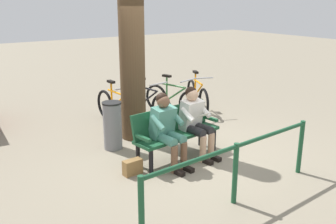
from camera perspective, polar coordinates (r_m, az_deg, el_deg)
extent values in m
plane|color=gray|center=(6.73, 3.43, -6.28)|extent=(40.00, 40.00, 0.00)
cube|color=#194C2D|center=(6.39, 1.52, -3.43)|extent=(1.64, 0.63, 0.05)
cube|color=#194C2D|center=(6.44, 0.39, -1.03)|extent=(1.60, 0.33, 0.42)
cube|color=#194C2D|center=(6.85, 6.21, -0.92)|extent=(0.11, 0.40, 0.05)
cube|color=#194C2D|center=(5.88, -3.95, -3.87)|extent=(0.11, 0.40, 0.05)
cylinder|color=black|center=(6.84, 6.93, -4.18)|extent=(0.07, 0.07, 0.40)
cylinder|color=black|center=(5.92, -2.56, -7.49)|extent=(0.07, 0.07, 0.40)
cylinder|color=black|center=(7.05, 4.89, -3.46)|extent=(0.07, 0.07, 0.40)
cylinder|color=black|center=(6.17, -4.55, -6.49)|extent=(0.07, 0.07, 0.40)
cube|color=white|center=(6.52, 3.47, -0.40)|extent=(0.41, 0.35, 0.55)
sphere|color=#D8A884|center=(6.41, 3.65, 2.59)|extent=(0.21, 0.21, 0.21)
sphere|color=black|center=(6.42, 3.47, 2.96)|extent=(0.20, 0.20, 0.20)
cylinder|color=#262628|center=(6.52, 5.30, -2.46)|extent=(0.20, 0.42, 0.15)
cylinder|color=#D8A884|center=(6.49, 6.51, -5.11)|extent=(0.11, 0.11, 0.45)
cube|color=black|center=(6.50, 7.11, -6.90)|extent=(0.12, 0.23, 0.07)
cylinder|color=white|center=(6.56, 5.46, 0.23)|extent=(0.13, 0.31, 0.23)
cylinder|color=#262628|center=(6.39, 4.05, -2.86)|extent=(0.20, 0.42, 0.15)
cylinder|color=#D8A884|center=(6.35, 5.28, -5.56)|extent=(0.11, 0.11, 0.45)
cube|color=black|center=(6.36, 5.89, -7.40)|extent=(0.12, 0.23, 0.07)
cylinder|color=white|center=(6.28, 2.94, -0.45)|extent=(0.13, 0.31, 0.23)
cube|color=silver|center=(6.30, 5.39, -0.48)|extent=(0.21, 0.14, 0.09)
cube|color=#4C8C7A|center=(6.11, -0.82, -1.56)|extent=(0.41, 0.35, 0.55)
sphere|color=brown|center=(5.99, -0.71, 1.62)|extent=(0.21, 0.21, 0.21)
sphere|color=black|center=(6.00, -0.90, 2.01)|extent=(0.20, 0.20, 0.20)
cylinder|color=#4C8C7A|center=(6.10, 1.12, -3.77)|extent=(0.20, 0.42, 0.15)
cylinder|color=brown|center=(6.06, 2.38, -6.62)|extent=(0.11, 0.11, 0.45)
cube|color=black|center=(6.08, 3.02, -8.54)|extent=(0.12, 0.23, 0.07)
cylinder|color=#4C8C7A|center=(6.13, 1.33, -0.89)|extent=(0.13, 0.31, 0.23)
cylinder|color=#4C8C7A|center=(5.98, -0.30, -4.22)|extent=(0.20, 0.42, 0.15)
cylinder|color=brown|center=(5.94, 0.97, -7.12)|extent=(0.11, 0.11, 0.45)
cube|color=black|center=(5.95, 1.61, -9.09)|extent=(0.12, 0.23, 0.07)
cylinder|color=#4C8C7A|center=(5.88, -1.56, -1.66)|extent=(0.13, 0.31, 0.23)
cube|color=olive|center=(5.95, -5.36, -8.26)|extent=(0.31, 0.16, 0.24)
cylinder|color=#4C3823|center=(7.10, -5.48, 10.04)|extent=(0.48, 0.48, 3.62)
cylinder|color=slate|center=(6.88, -8.35, -2.15)|extent=(0.33, 0.33, 0.84)
cylinder|color=black|center=(6.75, -8.50, 1.36)|extent=(0.35, 0.35, 0.03)
torus|color=black|center=(8.76, 5.40, 1.45)|extent=(0.30, 0.64, 0.66)
cylinder|color=silver|center=(8.76, 5.40, 1.45)|extent=(0.07, 0.07, 0.06)
torus|color=black|center=(9.70, 3.55, 3.00)|extent=(0.30, 0.64, 0.66)
cylinder|color=silver|center=(9.70, 3.55, 3.00)|extent=(0.07, 0.07, 0.06)
cylinder|color=orange|center=(9.14, 4.48, 4.57)|extent=(0.27, 0.60, 0.04)
cylinder|color=orange|center=(9.11, 4.60, 3.24)|extent=(0.26, 0.57, 0.43)
cylinder|color=orange|center=(9.33, 4.14, 4.33)|extent=(0.04, 0.04, 0.55)
cube|color=black|center=(9.27, 4.17, 6.02)|extent=(0.16, 0.24, 0.05)
cylinder|color=#B2B2B7|center=(8.73, 5.29, 5.11)|extent=(0.46, 0.21, 0.03)
torus|color=black|center=(8.51, 3.41, 1.03)|extent=(0.24, 0.65, 0.66)
cylinder|color=silver|center=(8.51, 3.41, 1.03)|extent=(0.06, 0.07, 0.06)
torus|color=black|center=(9.12, -1.76, 2.14)|extent=(0.24, 0.65, 0.66)
cylinder|color=silver|center=(9.12, -1.76, 2.14)|extent=(0.06, 0.07, 0.06)
cylinder|color=#337238|center=(8.71, 0.74, 4.02)|extent=(0.21, 0.62, 0.04)
cylinder|color=#337238|center=(8.71, 1.15, 2.66)|extent=(0.20, 0.58, 0.43)
cylinder|color=#337238|center=(8.84, -0.18, 3.68)|extent=(0.04, 0.04, 0.55)
cube|color=black|center=(8.79, -0.19, 5.46)|extent=(0.15, 0.24, 0.05)
cylinder|color=#B2B2B7|center=(8.43, 2.91, 4.75)|extent=(0.47, 0.16, 0.03)
torus|color=black|center=(8.15, -0.94, 0.37)|extent=(0.15, 0.66, 0.66)
cylinder|color=silver|center=(8.15, -0.94, 0.37)|extent=(0.06, 0.07, 0.06)
torus|color=black|center=(8.92, -5.30, 1.73)|extent=(0.15, 0.66, 0.66)
cylinder|color=silver|center=(8.92, -5.30, 1.73)|extent=(0.06, 0.07, 0.06)
cylinder|color=black|center=(8.43, -3.26, 3.57)|extent=(0.13, 0.63, 0.04)
cylinder|color=black|center=(8.42, -2.89, 2.15)|extent=(0.13, 0.60, 0.43)
cylinder|color=black|center=(8.59, -4.03, 3.25)|extent=(0.04, 0.04, 0.55)
cube|color=black|center=(8.53, -4.07, 5.08)|extent=(0.12, 0.23, 0.05)
cylinder|color=#B2B2B7|center=(8.09, -1.44, 4.26)|extent=(0.48, 0.10, 0.03)
torus|color=black|center=(7.81, -5.92, -0.46)|extent=(0.10, 0.66, 0.66)
cylinder|color=silver|center=(7.81, -5.92, -0.46)|extent=(0.05, 0.06, 0.06)
torus|color=black|center=(8.67, -9.47, 1.13)|extent=(0.10, 0.66, 0.66)
cylinder|color=silver|center=(8.67, -9.47, 1.13)|extent=(0.05, 0.06, 0.06)
cylinder|color=orange|center=(8.14, -7.89, 2.95)|extent=(0.08, 0.63, 0.04)
cylinder|color=orange|center=(8.12, -7.55, 1.47)|extent=(0.07, 0.60, 0.43)
cylinder|color=orange|center=(8.31, -8.50, 2.65)|extent=(0.04, 0.04, 0.55)
cube|color=black|center=(8.25, -8.58, 4.53)|extent=(0.10, 0.22, 0.05)
cylinder|color=#B2B2B7|center=(7.75, -6.44, 3.61)|extent=(0.48, 0.06, 0.03)
cylinder|color=#194C2D|center=(6.21, 19.32, -5.01)|extent=(0.07, 0.07, 0.85)
cylinder|color=#194C2D|center=(5.10, 10.07, -9.12)|extent=(0.07, 0.07, 0.85)
cylinder|color=#194C2D|center=(4.22, -4.03, -14.74)|extent=(0.07, 0.07, 0.85)
cylinder|color=#194C2D|center=(4.95, 10.30, -5.10)|extent=(2.97, 0.27, 0.06)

